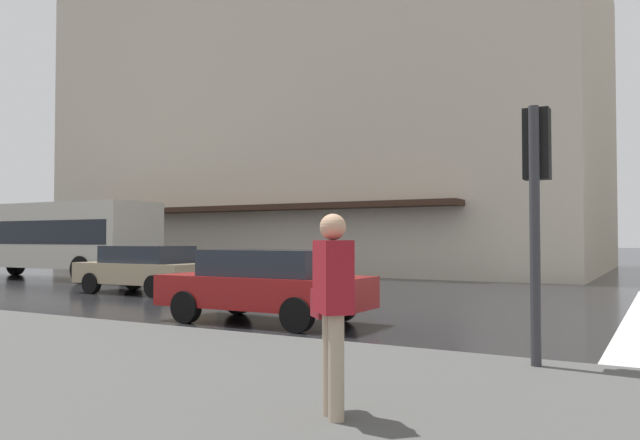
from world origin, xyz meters
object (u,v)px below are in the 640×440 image
at_px(car_red, 266,283).
at_px(pedestrian_in_red_jacket, 332,298).
at_px(car_champagne, 144,268).
at_px(city_bus, 41,235).
at_px(traffic_signal_post, 536,178).

height_order(car_red, pedestrian_in_red_jacket, pedestrian_in_red_jacket).
bearing_deg(pedestrian_in_red_jacket, car_champagne, 51.18).
distance_m(car_champagne, car_red, 7.59).
bearing_deg(city_bus, car_red, -112.76).
relative_size(traffic_signal_post, pedestrian_in_red_jacket, 1.80).
relative_size(traffic_signal_post, city_bus, 0.28).
xyz_separation_m(car_champagne, pedestrian_in_red_jacket, (-8.93, -11.10, 0.37)).
bearing_deg(pedestrian_in_red_jacket, traffic_signal_post, -19.33).
bearing_deg(traffic_signal_post, pedestrian_in_red_jacket, 160.67).
xyz_separation_m(car_red, city_bus, (6.50, 15.50, 1.01)).
xyz_separation_m(city_bus, pedestrian_in_red_jacket, (-11.93, -19.86, -0.63)).
xyz_separation_m(car_champagne, car_red, (-3.50, -6.74, 0.00)).
bearing_deg(car_red, traffic_signal_post, -113.17).
distance_m(traffic_signal_post, pedestrian_in_red_jacket, 3.50).
distance_m(traffic_signal_post, car_red, 6.14).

